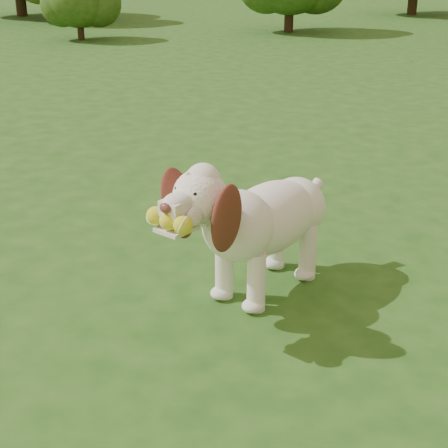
# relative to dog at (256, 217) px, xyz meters

# --- Properties ---
(ground) EXTENTS (80.00, 80.00, 0.00)m
(ground) POSITION_rel_dog_xyz_m (0.40, 0.37, -0.43)
(ground) COLOR #1F4814
(ground) RESTS_ON ground
(dog) EXTENTS (0.78, 1.19, 0.82)m
(dog) POSITION_rel_dog_xyz_m (0.00, 0.00, 0.00)
(dog) COLOR white
(dog) RESTS_ON ground
(shrub_a) EXTENTS (1.12, 1.12, 1.16)m
(shrub_a) POSITION_rel_dog_xyz_m (-5.05, 8.32, 0.25)
(shrub_a) COLOR #382314
(shrub_a) RESTS_ON ground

